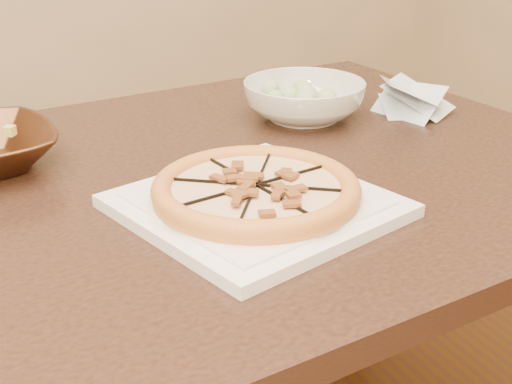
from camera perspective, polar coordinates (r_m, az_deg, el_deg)
dining_table at (r=1.15m, az=-7.06°, el=-3.55°), size 1.57×1.10×0.75m
plate at (r=1.00m, az=0.00°, el=-1.02°), size 0.40×0.40×0.02m
pizza at (r=0.99m, az=-0.00°, el=0.21°), size 0.29×0.29×0.03m
salad_bowl at (r=1.39m, az=3.87°, el=7.33°), size 0.26×0.26×0.07m
salad at (r=1.37m, az=3.94°, el=9.49°), size 0.09×0.12×0.04m
cling_film at (r=1.45m, az=12.53°, el=7.03°), size 0.17×0.15×0.05m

